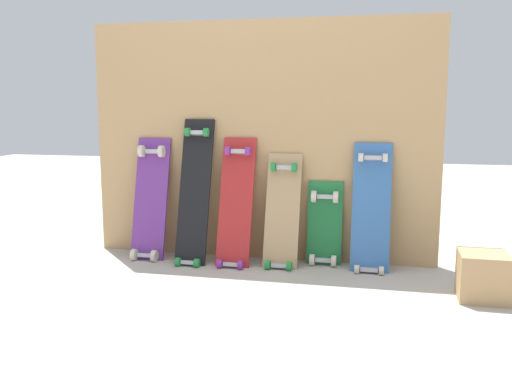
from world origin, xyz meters
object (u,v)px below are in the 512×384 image
object	(u,v)px
skateboard_purple	(150,203)
skateboard_black	(194,197)
skateboard_natural	(282,216)
skateboard_blue	(371,214)
skateboard_green	(324,228)
wooden_crate	(483,276)
skateboard_red	(236,208)

from	to	relation	value
skateboard_purple	skateboard_black	xyz separation A→B (m)	(0.30, -0.03, 0.05)
skateboard_natural	skateboard_blue	world-z (taller)	skateboard_blue
skateboard_purple	skateboard_green	world-z (taller)	skateboard_purple
skateboard_blue	wooden_crate	xyz separation A→B (m)	(0.55, -0.39, -0.21)
skateboard_black	skateboard_green	distance (m)	0.81
skateboard_green	skateboard_black	bearing A→B (deg)	-173.11
wooden_crate	skateboard_red	bearing A→B (deg)	165.23
skateboard_green	wooden_crate	distance (m)	0.94
skateboard_purple	skateboard_red	bearing A→B (deg)	-2.21
skateboard_green	skateboard_red	bearing A→B (deg)	-170.44
skateboard_purple	skateboard_green	size ratio (longest dim) A/B	1.44
skateboard_blue	skateboard_green	bearing A→B (deg)	169.49
skateboard_green	skateboard_blue	bearing A→B (deg)	-10.51
skateboard_green	skateboard_blue	distance (m)	0.30
skateboard_purple	skateboard_natural	xyz separation A→B (m)	(0.84, -0.00, -0.05)
skateboard_natural	skateboard_blue	xyz separation A→B (m)	(0.52, 0.02, 0.04)
skateboard_black	skateboard_blue	xyz separation A→B (m)	(1.06, 0.04, -0.07)
skateboard_black	skateboard_green	bearing A→B (deg)	6.89
skateboard_purple	skateboard_natural	size ratio (longest dim) A/B	1.10
skateboard_natural	skateboard_black	bearing A→B (deg)	-177.53
skateboard_red	wooden_crate	distance (m)	1.42
skateboard_natural	skateboard_green	size ratio (longest dim) A/B	1.32
skateboard_natural	wooden_crate	distance (m)	1.15
skateboard_black	skateboard_green	world-z (taller)	skateboard_black
skateboard_natural	wooden_crate	world-z (taller)	skateboard_natural
skateboard_blue	skateboard_black	bearing A→B (deg)	-177.60
skateboard_purple	skateboard_natural	world-z (taller)	skateboard_purple
skateboard_purple	skateboard_blue	xyz separation A→B (m)	(1.35, 0.02, -0.01)
skateboard_green	skateboard_blue	xyz separation A→B (m)	(0.27, -0.05, 0.11)
skateboard_natural	skateboard_green	xyz separation A→B (m)	(0.24, 0.07, -0.08)
skateboard_black	wooden_crate	xyz separation A→B (m)	(1.61, -0.35, -0.28)
skateboard_red	skateboard_blue	size ratio (longest dim) A/B	1.02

